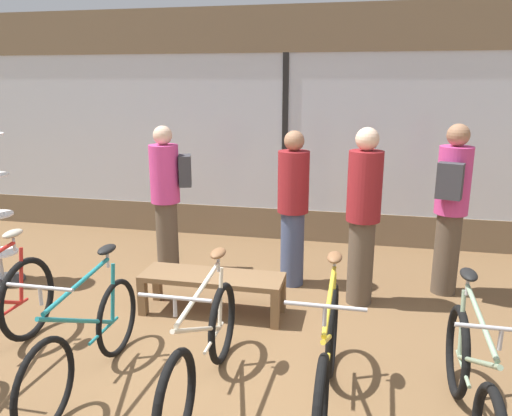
% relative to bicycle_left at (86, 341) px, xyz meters
% --- Properties ---
extents(ground_plane, '(24.00, 24.00, 0.00)m').
position_rel_bicycle_left_xyz_m(ground_plane, '(0.88, 0.20, -0.37)').
color(ground_plane, brown).
extents(shop_back_wall, '(12.00, 0.08, 3.20)m').
position_rel_bicycle_left_xyz_m(shop_back_wall, '(0.88, 3.87, 1.27)').
color(shop_back_wall, '#7A664C').
rests_on(shop_back_wall, ground_plane).
extents(bicycle_left, '(0.46, 1.64, 1.01)m').
position_rel_bicycle_left_xyz_m(bicycle_left, '(0.00, 0.00, 0.00)').
color(bicycle_left, black).
rests_on(bicycle_left, ground_plane).
extents(bicycle_center, '(0.46, 1.71, 1.01)m').
position_rel_bicycle_left_xyz_m(bicycle_center, '(0.89, 0.05, -0.00)').
color(bicycle_center, black).
rests_on(bicycle_center, ground_plane).
extents(bicycle_right, '(0.46, 1.78, 1.04)m').
position_rel_bicycle_left_xyz_m(bicycle_right, '(1.78, 0.05, 0.02)').
color(bicycle_right, black).
rests_on(bicycle_right, ground_plane).
extents(bicycle_far_right, '(0.46, 1.67, 1.02)m').
position_rel_bicycle_left_xyz_m(bicycle_far_right, '(2.69, 0.00, 0.00)').
color(bicycle_far_right, black).
rests_on(bicycle_far_right, ground_plane).
extents(display_bench, '(1.40, 0.44, 0.40)m').
position_rel_bicycle_left_xyz_m(display_bench, '(0.56, 1.36, -0.04)').
color(display_bench, brown).
rests_on(display_bench, ground_plane).
extents(customer_near_rack, '(0.55, 0.43, 1.75)m').
position_rel_bicycle_left_xyz_m(customer_near_rack, '(-0.29, 2.37, 0.57)').
color(customer_near_rack, brown).
rests_on(customer_near_rack, ground_plane).
extents(customer_by_window, '(0.43, 0.55, 1.82)m').
position_rel_bicycle_left_xyz_m(customer_by_window, '(2.87, 2.35, 0.62)').
color(customer_by_window, brown).
rests_on(customer_by_window, ground_plane).
extents(customer_mid_floor, '(0.47, 0.47, 1.73)m').
position_rel_bicycle_left_xyz_m(customer_mid_floor, '(1.22, 2.25, 0.54)').
color(customer_mid_floor, '#424C6B').
rests_on(customer_mid_floor, ground_plane).
extents(customer_near_bench, '(0.48, 0.48, 1.81)m').
position_rel_bicycle_left_xyz_m(customer_near_bench, '(1.97, 1.92, 0.59)').
color(customer_near_bench, brown).
rests_on(customer_near_bench, ground_plane).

